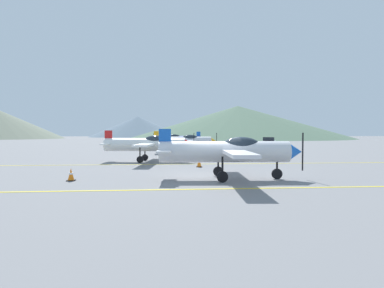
# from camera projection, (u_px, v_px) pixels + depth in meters

# --- Properties ---
(ground_plane) EXTENTS (400.00, 400.00, 0.00)m
(ground_plane) POSITION_uv_depth(u_px,v_px,m) (214.00, 178.00, 15.68)
(ground_plane) COLOR slate
(apron_line_near) EXTENTS (80.00, 0.16, 0.01)m
(apron_line_near) POSITION_uv_depth(u_px,v_px,m) (226.00, 189.00, 12.64)
(apron_line_near) COLOR yellow
(apron_line_near) RESTS_ON ground_plane
(apron_line_far) EXTENTS (80.00, 0.16, 0.01)m
(apron_line_far) POSITION_uv_depth(u_px,v_px,m) (199.00, 164.00, 22.74)
(apron_line_far) COLOR yellow
(apron_line_far) RESTS_ON ground_plane
(airplane_near) EXTENTS (7.04, 8.09, 2.42)m
(airplane_near) POSITION_uv_depth(u_px,v_px,m) (230.00, 151.00, 15.25)
(airplane_near) COLOR silver
(airplane_near) RESTS_ON ground_plane
(airplane_mid) EXTENTS (7.06, 8.11, 2.42)m
(airplane_mid) POSITION_uv_depth(u_px,v_px,m) (148.00, 144.00, 24.53)
(airplane_mid) COLOR white
(airplane_mid) RESTS_ON ground_plane
(airplane_far) EXTENTS (7.04, 8.10, 2.42)m
(airplane_far) POSITION_uv_depth(u_px,v_px,m) (185.00, 141.00, 34.63)
(airplane_far) COLOR silver
(airplane_far) RESTS_ON ground_plane
(airplane_back) EXTENTS (7.07, 8.10, 2.42)m
(airplane_back) POSITION_uv_depth(u_px,v_px,m) (178.00, 139.00, 46.16)
(airplane_back) COLOR #33478C
(airplane_back) RESTS_ON ground_plane
(car_sedan) EXTENTS (3.28, 4.66, 1.62)m
(car_sedan) POSITION_uv_depth(u_px,v_px,m) (269.00, 142.00, 47.10)
(car_sedan) COLOR white
(car_sedan) RESTS_ON ground_plane
(traffic_cone_front) EXTENTS (0.36, 0.36, 0.59)m
(traffic_cone_front) POSITION_uv_depth(u_px,v_px,m) (71.00, 175.00, 14.76)
(traffic_cone_front) COLOR black
(traffic_cone_front) RESTS_ON ground_plane
(traffic_cone_side) EXTENTS (0.36, 0.36, 0.59)m
(traffic_cone_side) POSITION_uv_depth(u_px,v_px,m) (199.00, 163.00, 20.76)
(traffic_cone_side) COLOR black
(traffic_cone_side) RESTS_ON ground_plane
(hill_centerleft) EXTENTS (52.50, 52.50, 11.26)m
(hill_centerleft) POSITION_uv_depth(u_px,v_px,m) (138.00, 127.00, 173.27)
(hill_centerleft) COLOR slate
(hill_centerleft) RESTS_ON ground_plane
(hill_centerright) EXTENTS (89.22, 89.22, 13.36)m
(hill_centerright) POSITION_uv_depth(u_px,v_px,m) (238.00, 122.00, 130.98)
(hill_centerright) COLOR #4C6651
(hill_centerright) RESTS_ON ground_plane
(hill_right) EXTENTS (52.81, 52.81, 8.87)m
(hill_right) POSITION_uv_depth(u_px,v_px,m) (289.00, 129.00, 174.41)
(hill_right) COLOR slate
(hill_right) RESTS_ON ground_plane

